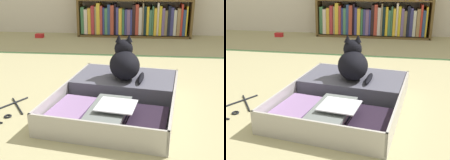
% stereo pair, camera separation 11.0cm
% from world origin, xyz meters
% --- Properties ---
extents(ground_plane, '(10.00, 10.00, 0.00)m').
position_xyz_m(ground_plane, '(0.00, 0.00, 0.00)').
color(ground_plane, tan).
extents(tatami_border, '(4.80, 0.05, 0.00)m').
position_xyz_m(tatami_border, '(0.00, 1.23, 0.00)').
color(tatami_border, '#30502B').
rests_on(tatami_border, ground_plane).
extents(bookshelf, '(1.47, 0.26, 0.93)m').
position_xyz_m(bookshelf, '(0.11, 2.25, 0.44)').
color(bookshelf, brown).
rests_on(bookshelf, ground_plane).
extents(open_suitcase, '(0.77, 0.96, 0.12)m').
position_xyz_m(open_suitcase, '(0.10, 0.08, 0.05)').
color(open_suitcase, '#B8B3AF').
rests_on(open_suitcase, ground_plane).
extents(black_cat, '(0.25, 0.30, 0.27)m').
position_xyz_m(black_cat, '(0.12, 0.20, 0.22)').
color(black_cat, black).
rests_on(black_cat, open_suitcase).
extents(clothes_hanger, '(0.32, 0.41, 0.01)m').
position_xyz_m(clothes_hanger, '(-0.56, -0.13, 0.01)').
color(clothes_hanger, black).
rests_on(clothes_hanger, ground_plane).
extents(small_red_pouch, '(0.10, 0.07, 0.05)m').
position_xyz_m(small_red_pouch, '(-1.09, 2.03, 0.02)').
color(small_red_pouch, red).
rests_on(small_red_pouch, ground_plane).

